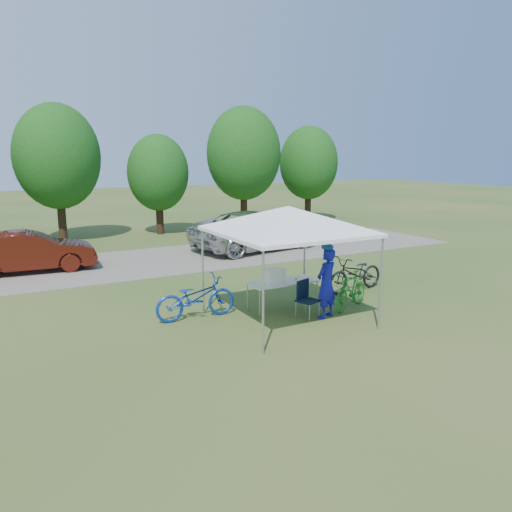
{
  "coord_description": "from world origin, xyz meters",
  "views": [
    {
      "loc": [
        -6.07,
        -9.55,
        3.89
      ],
      "look_at": [
        0.26,
        2.0,
        1.18
      ],
      "focal_mm": 35.0,
      "sensor_mm": 36.0,
      "label": 1
    }
  ],
  "objects": [
    {
      "name": "ground",
      "position": [
        0.0,
        0.0,
        0.0
      ],
      "size": [
        100.0,
        100.0,
        0.0
      ],
      "primitive_type": "plane",
      "color": "#2D5119",
      "rests_on": "ground"
    },
    {
      "name": "gravel_strip",
      "position": [
        0.0,
        8.0,
        0.01
      ],
      "size": [
        24.0,
        5.0,
        0.02
      ],
      "primitive_type": "cube",
      "color": "gray",
      "rests_on": "ground"
    },
    {
      "name": "canopy",
      "position": [
        0.0,
        0.0,
        2.65
      ],
      "size": [
        4.53,
        4.53,
        3.0
      ],
      "color": "#A5A5AA",
      "rests_on": "ground"
    },
    {
      "name": "treeline",
      "position": [
        -0.29,
        14.05,
        3.53
      ],
      "size": [
        24.89,
        4.28,
        6.3
      ],
      "color": "#382314",
      "rests_on": "ground"
    },
    {
      "name": "folding_table",
      "position": [
        0.38,
        0.82,
        0.69
      ],
      "size": [
        1.78,
        0.74,
        0.73
      ],
      "color": "white",
      "rests_on": "ground"
    },
    {
      "name": "folding_chair",
      "position": [
        0.56,
        0.06,
        0.53
      ],
      "size": [
        0.58,
        0.61,
        0.89
      ],
      "rotation": [
        0.0,
        0.0,
        0.34
      ],
      "color": "black",
      "rests_on": "ground"
    },
    {
      "name": "cooler",
      "position": [
        0.15,
        0.82,
        0.91
      ],
      "size": [
        0.49,
        0.34,
        0.36
      ],
      "color": "white",
      "rests_on": "folding_table"
    },
    {
      "name": "ice_cream_cup",
      "position": [
        0.75,
        0.77,
        0.76
      ],
      "size": [
        0.08,
        0.08,
        0.06
      ],
      "primitive_type": "cylinder",
      "color": "yellow",
      "rests_on": "folding_table"
    },
    {
      "name": "cyclist",
      "position": [
        0.96,
        -0.23,
        0.85
      ],
      "size": [
        0.72,
        0.6,
        1.7
      ],
      "primitive_type": "imported",
      "rotation": [
        0.0,
        0.0,
        3.49
      ],
      "color": "#1417A4",
      "rests_on": "ground"
    },
    {
      "name": "bike_blue",
      "position": [
        -1.83,
        1.19,
        0.52
      ],
      "size": [
        2.0,
        0.73,
        1.04
      ],
      "primitive_type": "imported",
      "rotation": [
        0.0,
        0.0,
        1.55
      ],
      "color": "#123AA1",
      "rests_on": "ground"
    },
    {
      "name": "bike_green",
      "position": [
        1.94,
        0.03,
        0.48
      ],
      "size": [
        1.66,
        1.07,
        0.97
      ],
      "primitive_type": "imported",
      "rotation": [
        0.0,
        0.0,
        -1.15
      ],
      "color": "#1B7D20",
      "rests_on": "ground"
    },
    {
      "name": "bike_dark",
      "position": [
        3.12,
        1.25,
        0.53
      ],
      "size": [
        2.08,
        0.92,
        1.06
      ],
      "primitive_type": "imported",
      "rotation": [
        0.0,
        0.0,
        -1.46
      ],
      "color": "black",
      "rests_on": "ground"
    },
    {
      "name": "minivan",
      "position": [
        3.78,
        8.3,
        0.81
      ],
      "size": [
        6.01,
        3.5,
        1.57
      ],
      "primitive_type": "imported",
      "rotation": [
        0.0,
        0.0,
        1.73
      ],
      "color": "silver",
      "rests_on": "gravel_strip"
    },
    {
      "name": "sedan",
      "position": [
        -4.84,
        8.31,
        0.7
      ],
      "size": [
        4.22,
        1.73,
        1.36
      ],
      "primitive_type": "imported",
      "rotation": [
        0.0,
        0.0,
        1.5
      ],
      "color": "#53170D",
      "rests_on": "gravel_strip"
    }
  ]
}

